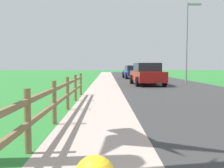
# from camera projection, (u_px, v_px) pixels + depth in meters

# --- Properties ---
(ground_plane) EXTENTS (120.00, 120.00, 0.00)m
(ground_plane) POSITION_uv_depth(u_px,v_px,m) (116.00, 81.00, 25.00)
(ground_plane) COLOR #2D7C33
(road_asphalt) EXTENTS (7.00, 66.00, 0.01)m
(road_asphalt) POSITION_uv_depth(u_px,v_px,m) (150.00, 80.00, 27.06)
(road_asphalt) COLOR #363636
(road_asphalt) RESTS_ON ground
(curb_concrete) EXTENTS (6.00, 66.00, 0.01)m
(curb_concrete) POSITION_uv_depth(u_px,v_px,m) (85.00, 80.00, 26.94)
(curb_concrete) COLOR #BBA499
(curb_concrete) RESTS_ON ground
(grass_verge) EXTENTS (5.00, 66.00, 0.00)m
(grass_verge) POSITION_uv_depth(u_px,v_px,m) (70.00, 80.00, 26.92)
(grass_verge) COLOR #2D7C33
(grass_verge) RESTS_ON ground
(rail_fence) EXTENTS (0.11, 13.17, 1.06)m
(rail_fence) POSITION_uv_depth(u_px,v_px,m) (54.00, 99.00, 6.49)
(rail_fence) COLOR brown
(rail_fence) RESTS_ON ground
(parked_suv_red) EXTENTS (2.24, 4.76, 1.62)m
(parked_suv_red) POSITION_uv_depth(u_px,v_px,m) (147.00, 74.00, 19.68)
(parked_suv_red) COLOR maroon
(parked_suv_red) RESTS_ON ground
(parked_car_blue) EXTENTS (2.30, 4.88, 1.44)m
(parked_car_blue) POSITION_uv_depth(u_px,v_px,m) (133.00, 72.00, 30.11)
(parked_car_blue) COLOR navy
(parked_car_blue) RESTS_ON ground
(street_lamp) EXTENTS (1.17, 0.20, 6.47)m
(street_lamp) POSITION_uv_depth(u_px,v_px,m) (188.00, 36.00, 21.70)
(street_lamp) COLOR gray
(street_lamp) RESTS_ON ground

